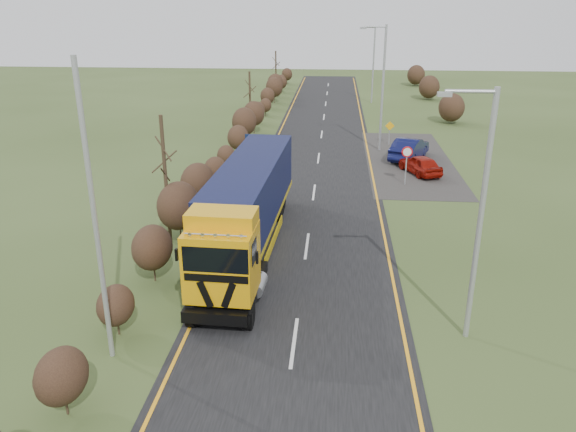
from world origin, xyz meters
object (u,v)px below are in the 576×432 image
(lorry, at_px, (247,204))
(car_red_hatchback, at_px, (420,165))
(streetlight_near, at_px, (479,209))
(speed_sign, at_px, (407,158))
(car_blue_sedan, at_px, (409,149))

(lorry, xyz_separation_m, car_red_hatchback, (9.48, 13.29, -1.62))
(lorry, xyz_separation_m, streetlight_near, (8.34, -6.34, 2.33))
(lorry, relative_size, speed_sign, 5.85)
(lorry, distance_m, car_red_hatchback, 16.41)
(car_red_hatchback, bearing_deg, lorry, 31.83)
(car_blue_sedan, bearing_deg, streetlight_near, 111.09)
(speed_sign, bearing_deg, lorry, -127.40)
(car_red_hatchback, relative_size, car_blue_sedan, 0.78)
(lorry, height_order, streetlight_near, streetlight_near)
(car_red_hatchback, bearing_deg, speed_sign, 41.02)
(streetlight_near, bearing_deg, car_red_hatchback, 86.66)
(lorry, distance_m, streetlight_near, 10.73)
(lorry, bearing_deg, speed_sign, 55.03)
(streetlight_near, bearing_deg, car_blue_sedan, 87.94)
(car_red_hatchback, distance_m, car_blue_sedan, 3.74)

